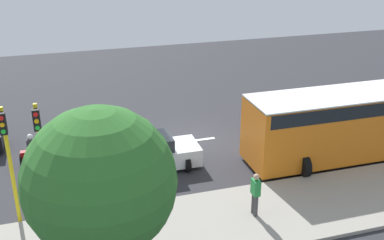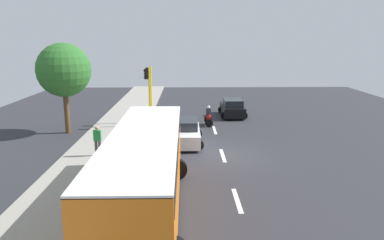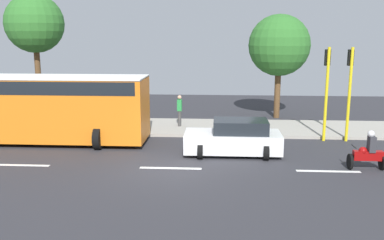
{
  "view_description": "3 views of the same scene",
  "coord_description": "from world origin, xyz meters",
  "px_view_note": "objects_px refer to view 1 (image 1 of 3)",
  "views": [
    {
      "loc": [
        20.16,
        -6.09,
        10.02
      ],
      "look_at": [
        0.39,
        -0.12,
        1.32
      ],
      "focal_mm": 43.37,
      "sensor_mm": 36.0,
      "label": 1
    },
    {
      "loc": [
        2.13,
        20.28,
        6.58
      ],
      "look_at": [
        1.72,
        -1.84,
        1.68
      ],
      "focal_mm": 34.89,
      "sensor_mm": 36.0,
      "label": 2
    },
    {
      "loc": [
        -15.56,
        -1.81,
        5.12
      ],
      "look_at": [
        1.12,
        -0.76,
        1.69
      ],
      "focal_mm": 39.57,
      "sensor_mm": 36.0,
      "label": 3
    }
  ],
  "objects_px": {
    "traffic_light_midblock": "(8,151)",
    "street_tree_center": "(100,182)",
    "motorcycle": "(34,152)",
    "city_bus": "(362,118)",
    "traffic_light_corner": "(41,147)",
    "pedestrian_near_signal": "(255,193)",
    "car_white": "(151,153)"
  },
  "relations": [
    {
      "from": "traffic_light_midblock",
      "to": "street_tree_center",
      "type": "bearing_deg",
      "value": 25.03
    },
    {
      "from": "street_tree_center",
      "to": "motorcycle",
      "type": "bearing_deg",
      "value": -168.16
    },
    {
      "from": "city_bus",
      "to": "traffic_light_corner",
      "type": "height_order",
      "value": "traffic_light_corner"
    },
    {
      "from": "pedestrian_near_signal",
      "to": "traffic_light_corner",
      "type": "relative_size",
      "value": 0.38
    },
    {
      "from": "city_bus",
      "to": "traffic_light_corner",
      "type": "bearing_deg",
      "value": -85.12
    },
    {
      "from": "car_white",
      "to": "pedestrian_near_signal",
      "type": "xyz_separation_m",
      "value": [
        4.89,
        2.81,
        0.35
      ]
    },
    {
      "from": "pedestrian_near_signal",
      "to": "motorcycle",
      "type": "bearing_deg",
      "value": -130.37
    },
    {
      "from": "street_tree_center",
      "to": "car_white",
      "type": "bearing_deg",
      "value": 160.78
    },
    {
      "from": "motorcycle",
      "to": "traffic_light_corner",
      "type": "bearing_deg",
      "value": 7.33
    },
    {
      "from": "street_tree_center",
      "to": "city_bus",
      "type": "bearing_deg",
      "value": 118.45
    },
    {
      "from": "street_tree_center",
      "to": "pedestrian_near_signal",
      "type": "bearing_deg",
      "value": 120.94
    },
    {
      "from": "motorcycle",
      "to": "car_white",
      "type": "bearing_deg",
      "value": 70.66
    },
    {
      "from": "car_white",
      "to": "traffic_light_midblock",
      "type": "relative_size",
      "value": 0.91
    },
    {
      "from": "traffic_light_corner",
      "to": "motorcycle",
      "type": "bearing_deg",
      "value": -172.67
    },
    {
      "from": "car_white",
      "to": "traffic_light_midblock",
      "type": "distance_m",
      "value": 6.53
    },
    {
      "from": "pedestrian_near_signal",
      "to": "car_white",
      "type": "bearing_deg",
      "value": -150.11
    },
    {
      "from": "city_bus",
      "to": "traffic_light_corner",
      "type": "distance_m",
      "value": 14.11
    },
    {
      "from": "traffic_light_midblock",
      "to": "car_white",
      "type": "bearing_deg",
      "value": 116.45
    },
    {
      "from": "car_white",
      "to": "pedestrian_near_signal",
      "type": "relative_size",
      "value": 2.43
    },
    {
      "from": "car_white",
      "to": "motorcycle",
      "type": "bearing_deg",
      "value": -109.34
    },
    {
      "from": "city_bus",
      "to": "pedestrian_near_signal",
      "type": "height_order",
      "value": "city_bus"
    },
    {
      "from": "motorcycle",
      "to": "street_tree_center",
      "type": "distance_m",
      "value": 10.95
    },
    {
      "from": "pedestrian_near_signal",
      "to": "traffic_light_midblock",
      "type": "distance_m",
      "value": 8.78
    },
    {
      "from": "motorcycle",
      "to": "traffic_light_midblock",
      "type": "height_order",
      "value": "traffic_light_midblock"
    },
    {
      "from": "pedestrian_near_signal",
      "to": "city_bus",
      "type": "bearing_deg",
      "value": 116.27
    },
    {
      "from": "city_bus",
      "to": "pedestrian_near_signal",
      "type": "bearing_deg",
      "value": -63.73
    },
    {
      "from": "pedestrian_near_signal",
      "to": "traffic_light_corner",
      "type": "distance_m",
      "value": 7.78
    },
    {
      "from": "pedestrian_near_signal",
      "to": "traffic_light_corner",
      "type": "height_order",
      "value": "traffic_light_corner"
    },
    {
      "from": "car_white",
      "to": "motorcycle",
      "type": "xyz_separation_m",
      "value": [
        -1.76,
        -5.0,
        -0.07
      ]
    },
    {
      "from": "street_tree_center",
      "to": "traffic_light_midblock",
      "type": "bearing_deg",
      "value": -154.97
    },
    {
      "from": "car_white",
      "to": "traffic_light_corner",
      "type": "distance_m",
      "value": 5.66
    },
    {
      "from": "motorcycle",
      "to": "pedestrian_near_signal",
      "type": "height_order",
      "value": "pedestrian_near_signal"
    }
  ]
}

